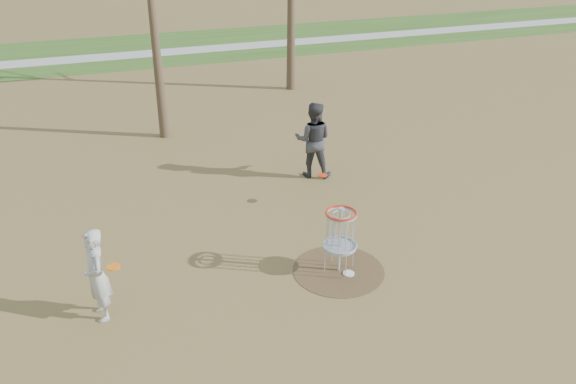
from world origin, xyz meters
The scene contains 9 objects.
ground centered at (0.00, 0.00, 0.00)m, with size 160.00×160.00×0.00m, color brown.
green_band centered at (0.00, 21.00, 0.01)m, with size 160.00×8.00×0.01m, color #2D5119.
footpath centered at (0.00, 20.00, 0.01)m, with size 160.00×1.50×0.01m, color #9E9E99.
dirt_circle centered at (0.00, 0.00, 0.01)m, with size 1.80×1.80×0.01m, color #47331E.
player_standing centered at (-4.41, 0.18, 0.85)m, with size 0.62×0.41×1.70m, color #A7A7A7.
player_throwing centered at (1.22, 4.26, 1.00)m, with size 0.97×0.76×2.01m, color #35343A.
disc_grounded centered at (0.13, -0.19, 0.02)m, with size 0.22×0.22×0.02m, color white.
discs_in_play centered at (-1.57, 1.35, 0.93)m, with size 5.10×2.84×0.30m.
disc_golf_basket centered at (0.00, 0.00, 0.91)m, with size 0.64×0.64×1.35m.
Camera 1 is at (-4.09, -8.21, 6.33)m, focal length 35.00 mm.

